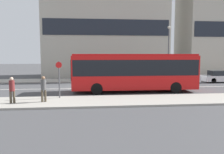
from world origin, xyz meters
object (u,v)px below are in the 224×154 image
(city_bus, at_px, (134,70))
(pedestrian_near_stop, at_px, (12,88))
(pedestrian_down_pavement, at_px, (43,87))
(parked_car_0, at_px, (178,77))
(parked_car_1, at_px, (220,77))
(street_lamp, at_px, (169,47))
(bus_stop_sign, at_px, (59,77))

(city_bus, xyz_separation_m, pedestrian_near_stop, (-8.84, -4.36, -0.82))
(pedestrian_down_pavement, bearing_deg, city_bus, 10.05)
(parked_car_0, relative_size, pedestrian_near_stop, 2.76)
(parked_car_1, relative_size, pedestrian_near_stop, 2.46)
(city_bus, bearing_deg, street_lamp, 50.87)
(parked_car_1, height_order, pedestrian_down_pavement, pedestrian_down_pavement)
(parked_car_0, height_order, bus_stop_sign, bus_stop_sign)
(city_bus, distance_m, pedestrian_near_stop, 9.89)
(pedestrian_near_stop, bearing_deg, pedestrian_down_pavement, -2.43)
(pedestrian_down_pavement, distance_m, bus_stop_sign, 1.64)
(pedestrian_down_pavement, xyz_separation_m, bus_stop_sign, (0.85, 1.28, 0.58))
(parked_car_0, distance_m, parked_car_1, 5.17)
(parked_car_0, xyz_separation_m, parked_car_1, (5.17, -0.05, 0.03))
(city_bus, height_order, parked_car_1, city_bus)
(city_bus, height_order, bus_stop_sign, city_bus)
(parked_car_1, bearing_deg, street_lamp, 162.57)
(pedestrian_near_stop, height_order, street_lamp, street_lamp)
(city_bus, bearing_deg, bus_stop_sign, -155.69)
(city_bus, distance_m, bus_stop_sign, 6.71)
(city_bus, relative_size, street_lamp, 1.63)
(city_bus, height_order, pedestrian_down_pavement, city_bus)
(pedestrian_down_pavement, relative_size, street_lamp, 0.26)
(bus_stop_sign, bearing_deg, pedestrian_down_pavement, -123.58)
(parked_car_1, height_order, bus_stop_sign, bus_stop_sign)
(parked_car_0, bearing_deg, city_bus, -138.49)
(pedestrian_near_stop, xyz_separation_m, bus_stop_sign, (2.79, 1.48, 0.60))
(parked_car_1, xyz_separation_m, street_lamp, (-5.74, 1.80, 3.53))
(bus_stop_sign, bearing_deg, parked_car_1, 25.61)
(parked_car_0, xyz_separation_m, pedestrian_down_pavement, (-13.19, -9.72, 0.48))
(pedestrian_near_stop, height_order, bus_stop_sign, bus_stop_sign)
(parked_car_0, xyz_separation_m, pedestrian_near_stop, (-15.13, -9.92, 0.46))
(street_lamp, bearing_deg, parked_car_1, -17.43)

